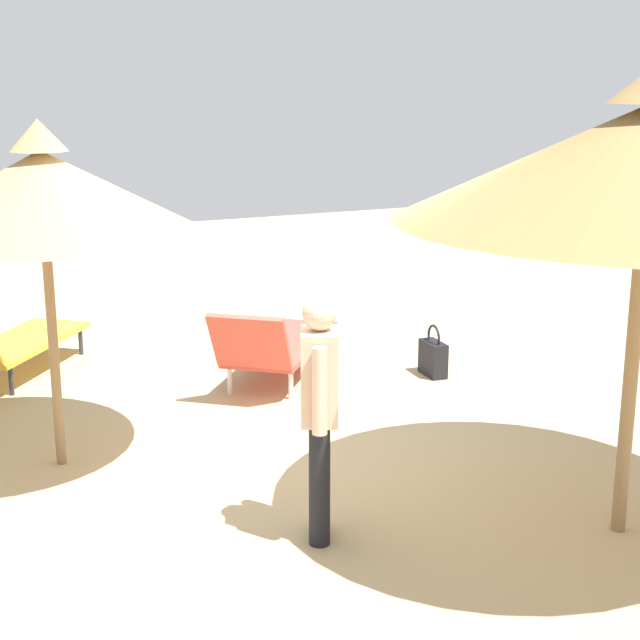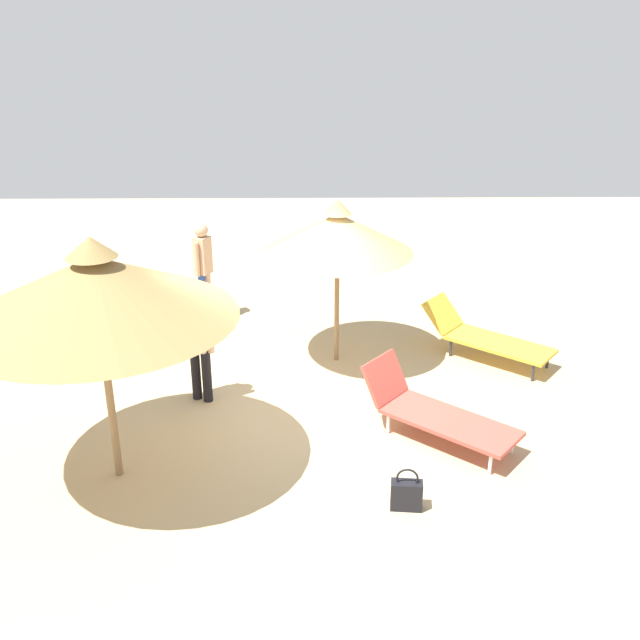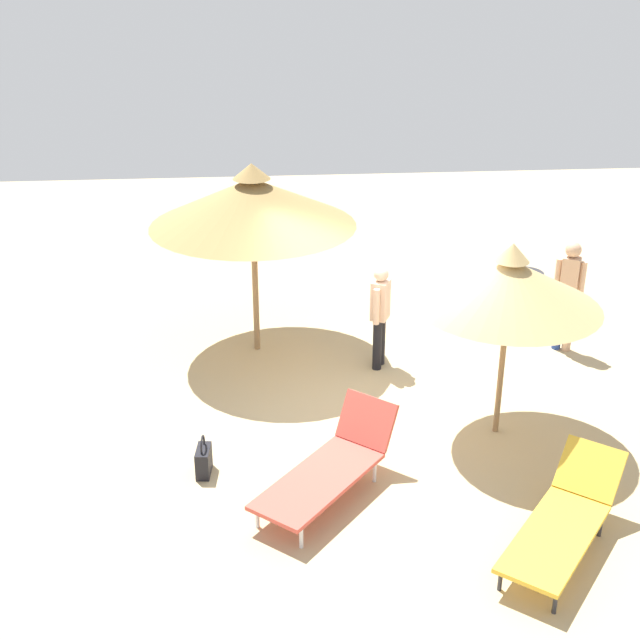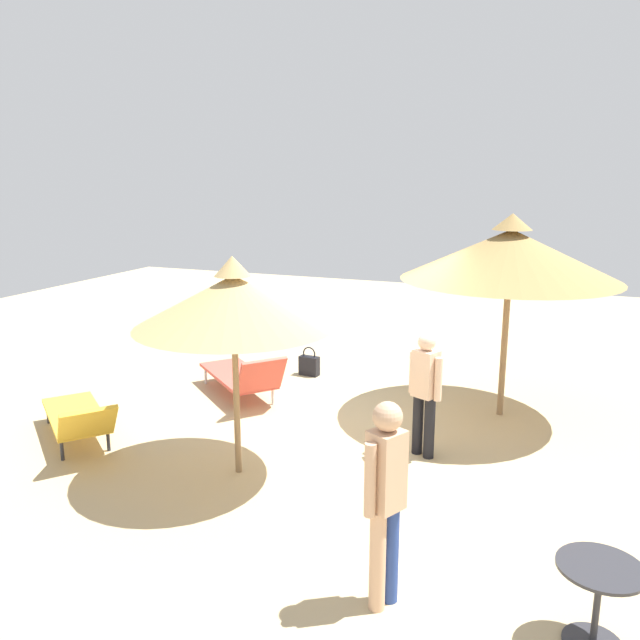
{
  "view_description": "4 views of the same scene",
  "coord_description": "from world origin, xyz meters",
  "px_view_note": "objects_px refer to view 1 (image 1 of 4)",
  "views": [
    {
      "loc": [
        5.99,
        -2.65,
        2.76
      ],
      "look_at": [
        0.34,
        0.07,
        1.16
      ],
      "focal_mm": 53.02,
      "sensor_mm": 36.0,
      "label": 1
    },
    {
      "loc": [
        -0.34,
        8.49,
        4.94
      ],
      "look_at": [
        -0.44,
        0.39,
        1.49
      ],
      "focal_mm": 40.86,
      "sensor_mm": 36.0,
      "label": 2
    },
    {
      "loc": [
        -9.7,
        1.43,
        5.72
      ],
      "look_at": [
        -0.05,
        0.62,
        1.32
      ],
      "focal_mm": 47.65,
      "sensor_mm": 36.0,
      "label": 3
    },
    {
      "loc": [
        2.65,
        -7.46,
        3.34
      ],
      "look_at": [
        -0.29,
        -0.08,
        1.52
      ],
      "focal_mm": 35.47,
      "sensor_mm": 36.0,
      "label": 4
    }
  ],
  "objects_px": {
    "parasol_umbrella_near_left": "(42,192)",
    "person_standing_near_right": "(319,405)",
    "lounge_chair_far_left": "(7,343)",
    "lounge_chair_front": "(275,344)",
    "handbag": "(433,357)"
  },
  "relations": [
    {
      "from": "parasol_umbrella_near_left",
      "to": "person_standing_near_right",
      "type": "distance_m",
      "value": 2.52
    },
    {
      "from": "lounge_chair_far_left",
      "to": "person_standing_near_right",
      "type": "relative_size",
      "value": 1.28
    },
    {
      "from": "person_standing_near_right",
      "to": "handbag",
      "type": "xyz_separation_m",
      "value": [
        -2.51,
        2.42,
        -0.68
      ]
    },
    {
      "from": "lounge_chair_front",
      "to": "lounge_chair_far_left",
      "type": "height_order",
      "value": "lounge_chair_front"
    },
    {
      "from": "lounge_chair_far_left",
      "to": "person_standing_near_right",
      "type": "bearing_deg",
      "value": 17.1
    },
    {
      "from": "lounge_chair_front",
      "to": "person_standing_near_right",
      "type": "relative_size",
      "value": 1.27
    },
    {
      "from": "person_standing_near_right",
      "to": "handbag",
      "type": "distance_m",
      "value": 3.55
    },
    {
      "from": "person_standing_near_right",
      "to": "lounge_chair_far_left",
      "type": "bearing_deg",
      "value": -162.9
    },
    {
      "from": "lounge_chair_front",
      "to": "parasol_umbrella_near_left",
      "type": "bearing_deg",
      "value": -62.88
    },
    {
      "from": "lounge_chair_far_left",
      "to": "person_standing_near_right",
      "type": "height_order",
      "value": "person_standing_near_right"
    },
    {
      "from": "person_standing_near_right",
      "to": "handbag",
      "type": "height_order",
      "value": "person_standing_near_right"
    },
    {
      "from": "lounge_chair_front",
      "to": "person_standing_near_right",
      "type": "height_order",
      "value": "person_standing_near_right"
    },
    {
      "from": "handbag",
      "to": "lounge_chair_far_left",
      "type": "bearing_deg",
      "value": -113.84
    },
    {
      "from": "parasol_umbrella_near_left",
      "to": "handbag",
      "type": "relative_size",
      "value": 4.98
    },
    {
      "from": "lounge_chair_far_left",
      "to": "parasol_umbrella_near_left",
      "type": "bearing_deg",
      "value": 1.37
    }
  ]
}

